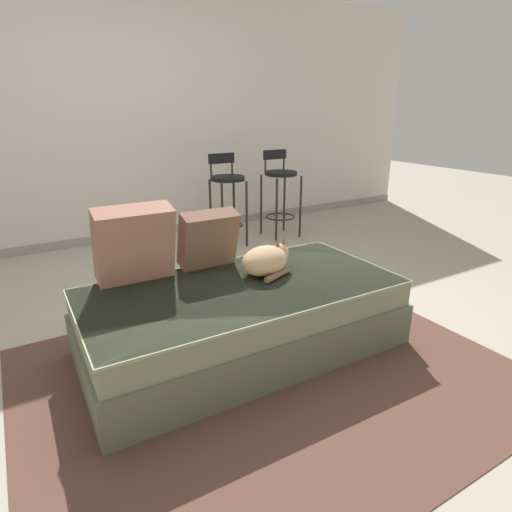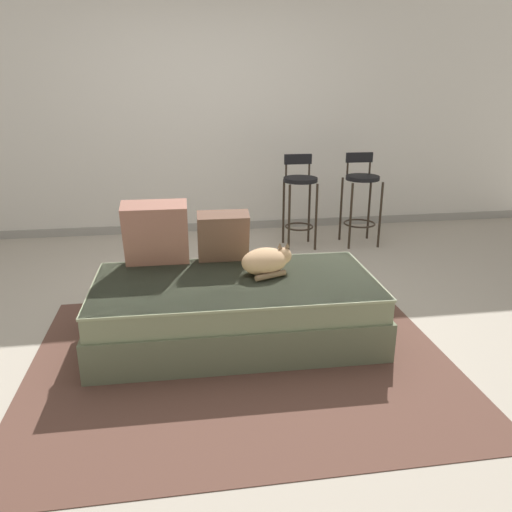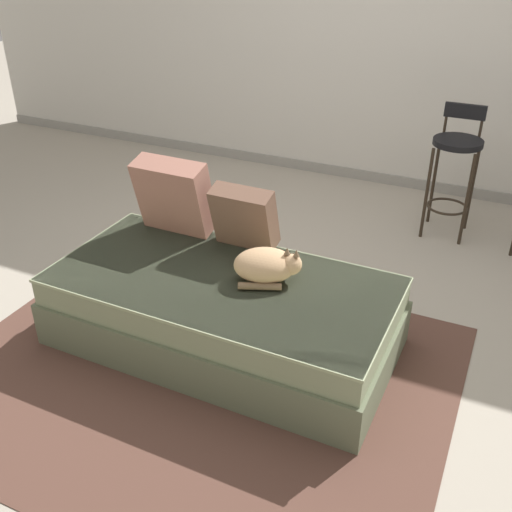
% 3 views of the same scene
% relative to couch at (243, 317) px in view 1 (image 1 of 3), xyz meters
% --- Properties ---
extents(ground_plane, '(16.00, 16.00, 0.00)m').
position_rel_couch_xyz_m(ground_plane, '(0.00, 0.40, -0.21)').
color(ground_plane, '#A89E8E').
rests_on(ground_plane, ground).
extents(wall_back_panel, '(8.00, 0.10, 2.60)m').
position_rel_couch_xyz_m(wall_back_panel, '(0.00, 2.65, 1.09)').
color(wall_back_panel, silver).
rests_on(wall_back_panel, ground).
extents(wall_baseboard_trim, '(8.00, 0.02, 0.09)m').
position_rel_couch_xyz_m(wall_baseboard_trim, '(0.00, 2.60, -0.16)').
color(wall_baseboard_trim, gray).
rests_on(wall_baseboard_trim, ground).
extents(area_rug, '(2.52, 2.02, 0.01)m').
position_rel_couch_xyz_m(area_rug, '(0.00, -0.30, -0.21)').
color(area_rug, brown).
rests_on(area_rug, ground).
extents(couch, '(1.83, 0.94, 0.41)m').
position_rel_couch_xyz_m(couch, '(0.00, 0.00, 0.00)').
color(couch, '#636B50').
rests_on(couch, ground).
extents(throw_pillow_corner, '(0.44, 0.26, 0.46)m').
position_rel_couch_xyz_m(throw_pillow_corner, '(-0.50, 0.36, 0.43)').
color(throw_pillow_corner, '#936051').
rests_on(throw_pillow_corner, couch).
extents(throw_pillow_middle, '(0.35, 0.22, 0.37)m').
position_rel_couch_xyz_m(throw_pillow_middle, '(-0.04, 0.36, 0.39)').
color(throw_pillow_middle, brown).
rests_on(throw_pillow_middle, couch).
extents(cat, '(0.39, 0.34, 0.20)m').
position_rel_couch_xyz_m(cat, '(0.22, 0.09, 0.29)').
color(cat, tan).
rests_on(cat, couch).
extents(bar_stool_near_window, '(0.34, 0.34, 0.93)m').
position_rel_couch_xyz_m(bar_stool_near_window, '(0.87, 1.87, 0.36)').
color(bar_stool_near_window, '#2D2319').
rests_on(bar_stool_near_window, ground).
extents(bar_stool_by_doorway, '(0.34, 0.34, 0.93)m').
position_rel_couch_xyz_m(bar_stool_by_doorway, '(1.51, 1.87, 0.34)').
color(bar_stool_by_doorway, '#2D2319').
rests_on(bar_stool_by_doorway, ground).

